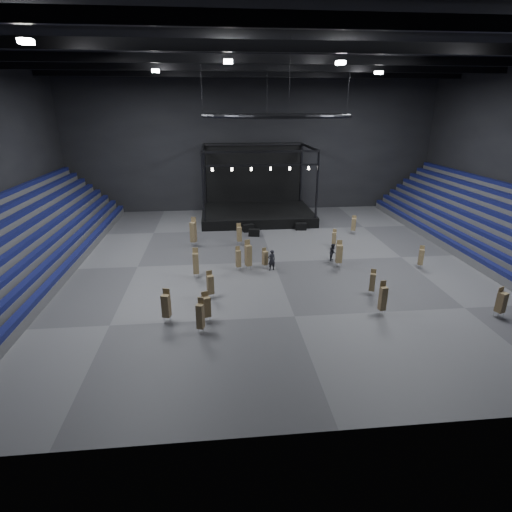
{
  "coord_description": "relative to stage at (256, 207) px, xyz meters",
  "views": [
    {
      "loc": [
        -5.09,
        -34.61,
        13.61
      ],
      "look_at": [
        -1.85,
        -2.0,
        1.4
      ],
      "focal_mm": 28.0,
      "sensor_mm": 36.0,
      "label": 1
    }
  ],
  "objects": [
    {
      "name": "chair_stack_2",
      "position": [
        -5.82,
        -23.27,
        -0.3
      ],
      "size": [
        0.59,
        0.59,
        2.19
      ],
      "rotation": [
        0.0,
        0.0,
        0.31
      ],
      "color": "silver",
      "rests_on": "floor"
    },
    {
      "name": "chair_stack_14",
      "position": [
        6.58,
        -23.87,
        -0.37
      ],
      "size": [
        0.54,
        0.54,
        2.07
      ],
      "rotation": [
        0.0,
        0.0,
        -0.41
      ],
      "color": "silver",
      "rests_on": "floor"
    },
    {
      "name": "chair_stack_0",
      "position": [
        -6.05,
        -26.82,
        -0.29
      ],
      "size": [
        0.65,
        0.65,
        2.16
      ],
      "rotation": [
        0.0,
        0.0,
        0.31
      ],
      "color": "silver",
      "rests_on": "floor"
    },
    {
      "name": "chair_stack_8",
      "position": [
        14.0,
        -28.22,
        -0.27
      ],
      "size": [
        0.66,
        0.66,
        2.21
      ],
      "rotation": [
        0.0,
        0.0,
        0.35
      ],
      "color": "silver",
      "rests_on": "floor"
    },
    {
      "name": "chair_stack_4",
      "position": [
        -8.71,
        -26.6,
        -0.2
      ],
      "size": [
        0.62,
        0.62,
        2.39
      ],
      "rotation": [
        0.0,
        0.0,
        -0.27
      ],
      "color": "silver",
      "rests_on": "floor"
    },
    {
      "name": "floodlights",
      "position": [
        -0.0,
        -20.24,
        15.15
      ],
      "size": [
        28.6,
        16.6,
        0.25
      ],
      "color": "white",
      "rests_on": "roof_girders"
    },
    {
      "name": "chair_stack_5",
      "position": [
        -7.65,
        -10.78,
        0.1
      ],
      "size": [
        0.71,
        0.71,
        3.06
      ],
      "rotation": [
        0.0,
        0.0,
        -0.39
      ],
      "color": "silver",
      "rests_on": "floor"
    },
    {
      "name": "wall_front",
      "position": [
        -0.0,
        -37.24,
        7.55
      ],
      "size": [
        50.0,
        0.2,
        18.0
      ],
      "primitive_type": "cube",
      "color": "black",
      "rests_on": "ground"
    },
    {
      "name": "crew_member",
      "position": [
        5.64,
        -16.36,
        -0.63
      ],
      "size": [
        0.89,
        0.98,
        1.65
      ],
      "primitive_type": "imported",
      "rotation": [
        0.0,
        0.0,
        1.17
      ],
      "color": "black",
      "rests_on": "floor"
    },
    {
      "name": "truss_ring",
      "position": [
        -0.0,
        -16.24,
        11.55
      ],
      "size": [
        12.3,
        12.3,
        5.15
      ],
      "color": "black",
      "rests_on": "ceiling"
    },
    {
      "name": "chair_stack_3",
      "position": [
        12.93,
        -19.06,
        -0.35
      ],
      "size": [
        0.55,
        0.55,
        2.11
      ],
      "rotation": [
        0.0,
        0.0,
        -0.39
      ],
      "color": "silver",
      "rests_on": "floor"
    },
    {
      "name": "ceiling",
      "position": [
        -0.0,
        -16.24,
        16.55
      ],
      "size": [
        50.0,
        42.0,
        0.2
      ],
      "primitive_type": "cube",
      "color": "black",
      "rests_on": "wall_back"
    },
    {
      "name": "bleachers_left",
      "position": [
        -22.94,
        -16.24,
        0.28
      ],
      "size": [
        7.2,
        40.0,
        6.4
      ],
      "color": "#4E4E51",
      "rests_on": "floor"
    },
    {
      "name": "flight_case_left",
      "position": [
        -1.55,
        -6.22,
        -1.03
      ],
      "size": [
        1.41,
        1.04,
        0.85
      ],
      "primitive_type": "cube",
      "rotation": [
        0.0,
        0.0,
        0.36
      ],
      "color": "black",
      "rests_on": "floor"
    },
    {
      "name": "flight_case_mid",
      "position": [
        -1.05,
        -8.02,
        -1.05
      ],
      "size": [
        1.31,
        0.85,
        0.81
      ],
      "primitive_type": "cube",
      "rotation": [
        0.0,
        0.0,
        -0.22
      ],
      "color": "black",
      "rests_on": "floor"
    },
    {
      "name": "chair_stack_11",
      "position": [
        -2.9,
        -10.83,
        -0.25
      ],
      "size": [
        0.53,
        0.53,
        2.3
      ],
      "rotation": [
        0.0,
        0.0,
        0.16
      ],
      "color": "silver",
      "rests_on": "floor"
    },
    {
      "name": "chair_stack_13",
      "position": [
        -7.06,
        -19.22,
        -0.11
      ],
      "size": [
        0.48,
        0.48,
        2.64
      ],
      "rotation": [
        0.0,
        0.0,
        0.0
      ],
      "color": "silver",
      "rests_on": "floor"
    },
    {
      "name": "roof_girders",
      "position": [
        -0.0,
        -16.24,
        15.75
      ],
      "size": [
        49.0,
        30.35,
        0.7
      ],
      "color": "black",
      "rests_on": "ceiling"
    },
    {
      "name": "chair_stack_1",
      "position": [
        -3.4,
        -17.92,
        -0.31
      ],
      "size": [
        0.5,
        0.5,
        2.22
      ],
      "rotation": [
        0.0,
        0.0,
        0.25
      ],
      "color": "silver",
      "rests_on": "floor"
    },
    {
      "name": "man_center",
      "position": [
        -0.45,
        -18.19,
        -0.5
      ],
      "size": [
        0.79,
        0.63,
        1.89
      ],
      "primitive_type": "imported",
      "rotation": [
        0.0,
        0.0,
        3.43
      ],
      "color": "black",
      "rests_on": "floor"
    },
    {
      "name": "chair_stack_15",
      "position": [
        5.71,
        -18.0,
        -0.15
      ],
      "size": [
        0.58,
        0.58,
        2.49
      ],
      "rotation": [
        0.0,
        0.0,
        -0.12
      ],
      "color": "silver",
      "rests_on": "floor"
    },
    {
      "name": "wall_back",
      "position": [
        -0.0,
        4.76,
        7.55
      ],
      "size": [
        50.0,
        0.2,
        18.0
      ],
      "primitive_type": "cube",
      "color": "black",
      "rests_on": "ground"
    },
    {
      "name": "chair_stack_9",
      "position": [
        -0.99,
        -17.69,
        -0.44
      ],
      "size": [
        0.55,
        0.55,
        1.91
      ],
      "rotation": [
        0.0,
        0.0,
        0.41
      ],
      "color": "silver",
      "rests_on": "floor"
    },
    {
      "name": "chair_stack_7",
      "position": [
        -2.51,
        -17.93,
        -0.04
      ],
      "size": [
        0.65,
        0.65,
        2.77
      ],
      "rotation": [
        0.0,
        0.0,
        0.33
      ],
      "color": "silver",
      "rests_on": "floor"
    },
    {
      "name": "stage",
      "position": [
        0.0,
        0.0,
        0.0
      ],
      "size": [
        14.0,
        10.0,
        9.2
      ],
      "color": "black",
      "rests_on": "floor"
    },
    {
      "name": "chair_stack_10",
      "position": [
        10.37,
        -8.22,
        -0.33
      ],
      "size": [
        0.64,
        0.64,
        2.1
      ],
      "rotation": [
        0.0,
        0.0,
        -0.41
      ],
      "color": "silver",
      "rests_on": "floor"
    },
    {
      "name": "chair_stack_12",
      "position": [
        6.1,
        -26.99,
        -0.19
      ],
      "size": [
        0.48,
        0.48,
        2.49
      ],
      "rotation": [
        0.0,
        0.0,
        0.12
      ],
      "color": "silver",
      "rests_on": "floor"
    },
    {
      "name": "chair_stack_6",
      "position": [
        6.75,
        -12.84,
        -0.41
      ],
      "size": [
        0.53,
        0.53,
        1.99
      ],
      "rotation": [
        0.0,
        0.0,
        -0.34
      ],
      "color": "silver",
      "rests_on": "floor"
    },
    {
      "name": "floor",
      "position": [
        -0.0,
        -16.24,
        -1.45
      ],
      "size": [
        50.0,
        50.0,
        0.0
      ],
      "primitive_type": "plane",
      "color": "#515053",
      "rests_on": "ground"
    },
    {
      "name": "bleachers_right",
      "position": [
        22.94,
        -16.24,
        0.28
      ],
      "size": [
        7.2,
        40.0,
        6.4
      ],
      "color": "#4E4E51",
      "rests_on": "floor"
    },
    {
      "name": "chair_stack_16",
      "position": [
        -6.4,
        -28.23,
        -0.22
      ],
      "size": [
        0.55,
        0.55,
        2.43
      ],
      "rotation": [
        0.0,
        0.0,
        -0.39
      ],
      "color": "silver",
      "rests_on": "floor"
    },
    {
      "name": "flight_case_right",
      "position": [
        4.68,
        -6.17,
        -1.02
      ],
      "size": [
        1.31,
        0.7,
        0.85
      ],
      "primitive_type": "cube",
      "rotation": [
        0.0,
        0.0,
        -0.05
      ],
      "color": "black",
      "rests_on": "floor"
    }
  ]
}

